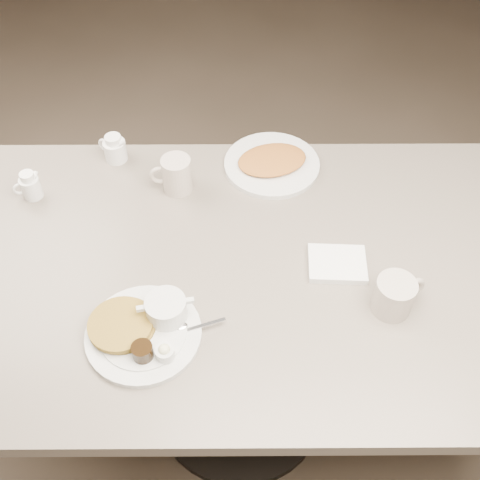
{
  "coord_description": "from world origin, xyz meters",
  "views": [
    {
      "loc": [
        -0.0,
        -0.89,
        1.87
      ],
      "look_at": [
        0.0,
        0.02,
        0.82
      ],
      "focal_mm": 44.29,
      "sensor_mm": 36.0,
      "label": 1
    }
  ],
  "objects_px": {
    "coffee_mug_near": "(395,295)",
    "creamer_left": "(30,186)",
    "diner_table": "(240,305)",
    "coffee_mug_far": "(176,175)",
    "main_plate": "(145,327)",
    "creamer_right": "(115,149)",
    "hash_plate": "(272,163)"
  },
  "relations": [
    {
      "from": "coffee_mug_near",
      "to": "creamer_left",
      "type": "distance_m",
      "value": 0.97
    },
    {
      "from": "coffee_mug_near",
      "to": "creamer_left",
      "type": "xyz_separation_m",
      "value": [
        -0.9,
        0.36,
        -0.01
      ]
    },
    {
      "from": "diner_table",
      "to": "coffee_mug_near",
      "type": "distance_m",
      "value": 0.43
    },
    {
      "from": "coffee_mug_far",
      "to": "coffee_mug_near",
      "type": "bearing_deg",
      "value": -37.26
    },
    {
      "from": "creamer_left",
      "to": "main_plate",
      "type": "bearing_deg",
      "value": -51.37
    },
    {
      "from": "main_plate",
      "to": "creamer_right",
      "type": "height_order",
      "value": "creamer_right"
    },
    {
      "from": "coffee_mug_near",
      "to": "diner_table",
      "type": "bearing_deg",
      "value": 160.28
    },
    {
      "from": "main_plate",
      "to": "coffee_mug_near",
      "type": "height_order",
      "value": "coffee_mug_near"
    },
    {
      "from": "creamer_left",
      "to": "diner_table",
      "type": "bearing_deg",
      "value": -23.54
    },
    {
      "from": "diner_table",
      "to": "creamer_left",
      "type": "bearing_deg",
      "value": 156.46
    },
    {
      "from": "diner_table",
      "to": "creamer_left",
      "type": "xyz_separation_m",
      "value": [
        -0.55,
        0.24,
        0.21
      ]
    },
    {
      "from": "coffee_mug_far",
      "to": "creamer_left",
      "type": "distance_m",
      "value": 0.39
    },
    {
      "from": "diner_table",
      "to": "main_plate",
      "type": "distance_m",
      "value": 0.34
    },
    {
      "from": "hash_plate",
      "to": "creamer_left",
      "type": "bearing_deg",
      "value": -170.08
    },
    {
      "from": "diner_table",
      "to": "coffee_mug_far",
      "type": "distance_m",
      "value": 0.39
    },
    {
      "from": "hash_plate",
      "to": "coffee_mug_near",
      "type": "bearing_deg",
      "value": -61.96
    },
    {
      "from": "coffee_mug_near",
      "to": "creamer_right",
      "type": "xyz_separation_m",
      "value": [
        -0.7,
        0.51,
        -0.01
      ]
    },
    {
      "from": "diner_table",
      "to": "coffee_mug_near",
      "type": "bearing_deg",
      "value": -19.72
    },
    {
      "from": "coffee_mug_far",
      "to": "hash_plate",
      "type": "distance_m",
      "value": 0.28
    },
    {
      "from": "diner_table",
      "to": "main_plate",
      "type": "bearing_deg",
      "value": -137.84
    },
    {
      "from": "coffee_mug_near",
      "to": "hash_plate",
      "type": "bearing_deg",
      "value": 118.04
    },
    {
      "from": "main_plate",
      "to": "hash_plate",
      "type": "distance_m",
      "value": 0.62
    },
    {
      "from": "coffee_mug_far",
      "to": "main_plate",
      "type": "bearing_deg",
      "value": -95.01
    },
    {
      "from": "coffee_mug_near",
      "to": "creamer_left",
      "type": "relative_size",
      "value": 1.71
    },
    {
      "from": "diner_table",
      "to": "coffee_mug_far",
      "type": "bearing_deg",
      "value": 122.31
    },
    {
      "from": "diner_table",
      "to": "main_plate",
      "type": "xyz_separation_m",
      "value": [
        -0.21,
        -0.19,
        0.19
      ]
    },
    {
      "from": "main_plate",
      "to": "creamer_left",
      "type": "relative_size",
      "value": 4.13
    },
    {
      "from": "creamer_right",
      "to": "creamer_left",
      "type": "bearing_deg",
      "value": -143.74
    },
    {
      "from": "coffee_mug_far",
      "to": "hash_plate",
      "type": "relative_size",
      "value": 0.34
    },
    {
      "from": "diner_table",
      "to": "creamer_left",
      "type": "height_order",
      "value": "creamer_left"
    },
    {
      "from": "main_plate",
      "to": "creamer_right",
      "type": "bearing_deg",
      "value": 103.7
    },
    {
      "from": "diner_table",
      "to": "main_plate",
      "type": "height_order",
      "value": "main_plate"
    }
  ]
}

